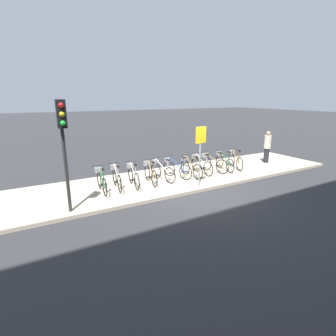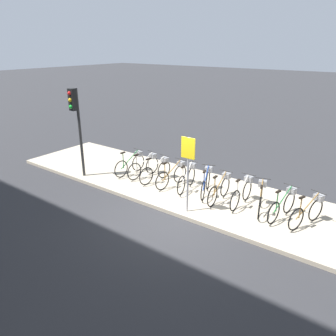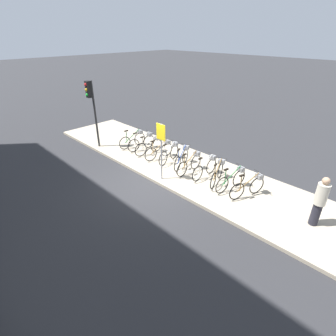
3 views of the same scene
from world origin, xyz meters
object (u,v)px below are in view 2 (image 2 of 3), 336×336
at_px(parked_bicycle_3, 173,174).
at_px(parked_bicycle_7, 243,191).
at_px(traffic_light, 76,115).
at_px(parked_bicycle_9, 284,203).
at_px(parked_bicycle_10, 309,210).
at_px(parked_bicycle_4, 188,177).
at_px(parked_bicycle_0, 132,163).
at_px(parked_bicycle_6, 220,188).
at_px(parked_bicycle_2, 157,169).
at_px(parked_bicycle_1, 145,165).
at_px(parked_bicycle_8, 261,197).
at_px(parked_bicycle_5, 206,181).
at_px(sign_post, 188,162).

relative_size(parked_bicycle_3, parked_bicycle_7, 0.99).
relative_size(parked_bicycle_7, traffic_light, 0.48).
height_order(parked_bicycle_9, parked_bicycle_10, same).
height_order(parked_bicycle_4, parked_bicycle_7, same).
height_order(parked_bicycle_0, parked_bicycle_6, same).
bearing_deg(parked_bicycle_9, traffic_light, -168.71).
bearing_deg(parked_bicycle_0, parked_bicycle_4, 1.91).
distance_m(parked_bicycle_4, traffic_light, 4.49).
height_order(parked_bicycle_6, parked_bicycle_7, same).
relative_size(parked_bicycle_2, traffic_light, 0.47).
xyz_separation_m(parked_bicycle_1, parked_bicycle_8, (4.49, -0.03, 0.00)).
bearing_deg(parked_bicycle_8, parked_bicycle_1, 179.67).
xyz_separation_m(parked_bicycle_6, parked_bicycle_7, (0.68, 0.16, 0.00)).
distance_m(parked_bicycle_2, parked_bicycle_4, 1.26).
distance_m(parked_bicycle_5, sign_post, 1.83).
height_order(parked_bicycle_3, parked_bicycle_4, same).
bearing_deg(traffic_light, parked_bicycle_0, 46.38).
relative_size(parked_bicycle_2, parked_bicycle_10, 1.04).
relative_size(parked_bicycle_6, parked_bicycle_8, 1.04).
bearing_deg(parked_bicycle_1, parked_bicycle_5, 0.69).
bearing_deg(parked_bicycle_3, parked_bicycle_4, 7.49).
height_order(traffic_light, sign_post, traffic_light).
xyz_separation_m(parked_bicycle_9, parked_bicycle_10, (0.68, -0.01, 0.00)).
xyz_separation_m(parked_bicycle_0, parked_bicycle_3, (1.95, 0.01, 0.00)).
bearing_deg(parked_bicycle_9, parked_bicycle_8, 178.06).
xyz_separation_m(parked_bicycle_2, parked_bicycle_8, (3.86, 0.05, 0.00)).
relative_size(parked_bicycle_0, parked_bicycle_9, 1.01).
xyz_separation_m(parked_bicycle_10, sign_post, (-3.07, -1.35, 1.12)).
height_order(parked_bicycle_5, parked_bicycle_10, same).
bearing_deg(parked_bicycle_6, parked_bicycle_5, 164.52).
distance_m(parked_bicycle_2, sign_post, 2.77).
xyz_separation_m(parked_bicycle_2, parked_bicycle_3, (0.72, -0.01, 0.00)).
distance_m(parked_bicycle_4, parked_bicycle_10, 3.97).
bearing_deg(traffic_light, parked_bicycle_2, 28.63).
height_order(parked_bicycle_10, sign_post, sign_post).
bearing_deg(parked_bicycle_2, traffic_light, -151.37).
height_order(parked_bicycle_3, parked_bicycle_5, same).
xyz_separation_m(parked_bicycle_0, parked_bicycle_6, (3.81, -0.04, 0.00)).
bearing_deg(parked_bicycle_3, parked_bicycle_5, 5.33).
bearing_deg(parked_bicycle_3, parked_bicycle_9, 0.55).
xyz_separation_m(parked_bicycle_1, parked_bicycle_7, (3.90, 0.02, 0.00)).
bearing_deg(parked_bicycle_8, parked_bicycle_10, -1.18).
xyz_separation_m(parked_bicycle_8, parked_bicycle_10, (1.37, -0.03, 0.00)).
xyz_separation_m(parked_bicycle_0, sign_post, (3.39, -1.31, 1.12)).
distance_m(parked_bicycle_9, parked_bicycle_10, 0.68).
height_order(parked_bicycle_6, sign_post, sign_post).
xyz_separation_m(parked_bicycle_2, parked_bicycle_9, (4.54, 0.03, 0.00)).
relative_size(parked_bicycle_3, traffic_light, 0.47).
xyz_separation_m(parked_bicycle_3, parked_bicycle_9, (3.83, 0.04, 0.00)).
bearing_deg(parked_bicycle_8, traffic_light, -167.35).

